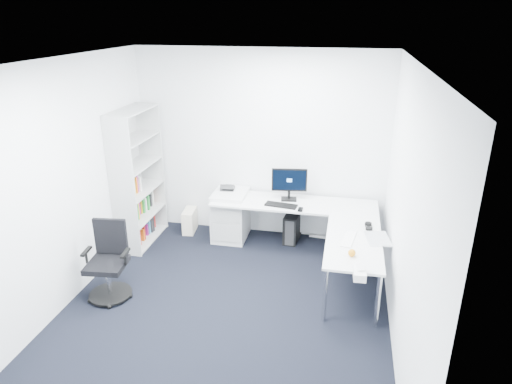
% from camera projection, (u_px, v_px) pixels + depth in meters
% --- Properties ---
extents(ground, '(4.20, 4.20, 0.00)m').
position_uv_depth(ground, '(224.00, 312.00, 5.10)').
color(ground, black).
extents(ceiling, '(4.20, 4.20, 0.00)m').
position_uv_depth(ceiling, '(216.00, 63.00, 4.11)').
color(ceiling, white).
extents(wall_back, '(3.60, 0.02, 2.70)m').
position_uv_depth(wall_back, '(260.00, 145.00, 6.52)').
color(wall_back, white).
rests_on(wall_back, ground).
extents(wall_front, '(3.60, 0.02, 2.70)m').
position_uv_depth(wall_front, '(124.00, 334.00, 2.69)').
color(wall_front, white).
rests_on(wall_front, ground).
extents(wall_left, '(0.02, 4.20, 2.70)m').
position_uv_depth(wall_left, '(61.00, 188.00, 4.94)').
color(wall_left, white).
rests_on(wall_left, ground).
extents(wall_right, '(0.02, 4.20, 2.70)m').
position_uv_depth(wall_right, '(406.00, 215.00, 4.27)').
color(wall_right, white).
rests_on(wall_right, ground).
extents(l_desk, '(2.28, 1.28, 0.67)m').
position_uv_depth(l_desk, '(290.00, 234.00, 6.15)').
color(l_desk, silver).
rests_on(l_desk, ground).
extents(drawer_pedestal, '(0.47, 0.58, 0.72)m').
position_uv_depth(drawer_pedestal, '(231.00, 215.00, 6.68)').
color(drawer_pedestal, silver).
rests_on(drawer_pedestal, ground).
extents(bookshelf, '(0.38, 0.97, 1.94)m').
position_uv_depth(bookshelf, '(138.00, 178.00, 6.37)').
color(bookshelf, '#B5B7B7').
rests_on(bookshelf, ground).
extents(task_chair, '(0.57, 0.57, 0.91)m').
position_uv_depth(task_chair, '(106.00, 263.00, 5.21)').
color(task_chair, black).
rests_on(task_chair, ground).
extents(black_pc_tower, '(0.23, 0.45, 0.42)m').
position_uv_depth(black_pc_tower, '(292.00, 227.00, 6.64)').
color(black_pc_tower, black).
rests_on(black_pc_tower, ground).
extents(beige_pc_tower, '(0.20, 0.38, 0.35)m').
position_uv_depth(beige_pc_tower, '(190.00, 221.00, 6.94)').
color(beige_pc_tower, beige).
rests_on(beige_pc_tower, ground).
extents(power_strip, '(0.31, 0.07, 0.04)m').
position_uv_depth(power_strip, '(320.00, 236.00, 6.79)').
color(power_strip, white).
rests_on(power_strip, ground).
extents(monitor, '(0.51, 0.22, 0.47)m').
position_uv_depth(monitor, '(289.00, 184.00, 6.33)').
color(monitor, black).
rests_on(monitor, l_desk).
extents(black_keyboard, '(0.45, 0.22, 0.02)m').
position_uv_depth(black_keyboard, '(281.00, 205.00, 6.21)').
color(black_keyboard, black).
rests_on(black_keyboard, l_desk).
extents(mouse, '(0.06, 0.10, 0.03)m').
position_uv_depth(mouse, '(300.00, 209.00, 6.06)').
color(mouse, black).
rests_on(mouse, l_desk).
extents(desk_phone, '(0.22, 0.22, 0.14)m').
position_uv_depth(desk_phone, '(228.00, 188.00, 6.65)').
color(desk_phone, '#2C2C2E').
rests_on(desk_phone, l_desk).
extents(laptop, '(0.44, 0.43, 0.27)m').
position_uv_depth(laptop, '(379.00, 229.00, 5.24)').
color(laptop, silver).
rests_on(laptop, l_desk).
extents(white_keyboard, '(0.19, 0.43, 0.01)m').
position_uv_depth(white_keyboard, '(349.00, 239.00, 5.28)').
color(white_keyboard, white).
rests_on(white_keyboard, l_desk).
extents(headphones, '(0.14, 0.20, 0.05)m').
position_uv_depth(headphones, '(369.00, 225.00, 5.58)').
color(headphones, black).
rests_on(headphones, l_desk).
extents(orange_fruit, '(0.08, 0.08, 0.08)m').
position_uv_depth(orange_fruit, '(352.00, 253.00, 4.91)').
color(orange_fruit, orange).
rests_on(orange_fruit, l_desk).
extents(tissue_box, '(0.13, 0.24, 0.08)m').
position_uv_depth(tissue_box, '(359.00, 273.00, 4.53)').
color(tissue_box, white).
rests_on(tissue_box, l_desk).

